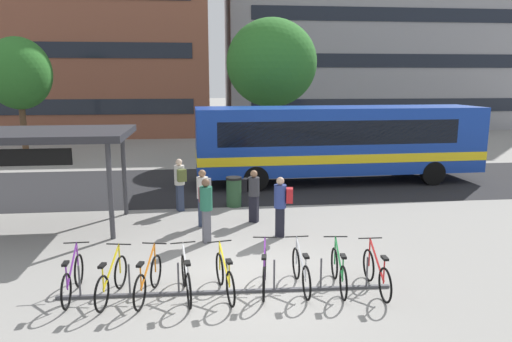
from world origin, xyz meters
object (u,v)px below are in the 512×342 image
parked_bicycle_silver_6 (301,271)px  parked_bicycle_yellow_1 (112,281)px  parked_bicycle_green_7 (339,271)px  commuter_grey_pack_1 (203,194)px  street_tree_0 (272,63)px  parked_bicycle_red_8 (377,273)px  trash_bin (234,192)px  street_tree_1 (19,74)px  parked_bicycle_purple_5 (264,272)px  transit_shelter (25,138)px  parked_bicycle_yellow_4 (225,277)px  parked_bicycle_white_3 (186,279)px  commuter_olive_pack_2 (180,181)px  parked_bicycle_purple_0 (73,279)px  commuter_black_pack_3 (253,192)px  parked_bicycle_orange_2 (148,280)px  commuter_red_pack_4 (281,203)px  city_bus (340,141)px  commuter_maroon_pack_0 (206,205)px

parked_bicycle_silver_6 → parked_bicycle_yellow_1: bearing=90.1°
parked_bicycle_green_7 → commuter_grey_pack_1: bearing=36.8°
street_tree_0 → parked_bicycle_red_8: bearing=-90.6°
trash_bin → street_tree_1: size_ratio=0.16×
parked_bicycle_purple_5 → transit_shelter: size_ratio=0.29×
parked_bicycle_yellow_4 → commuter_grey_pack_1: (-0.45, 4.70, 0.61)m
parked_bicycle_purple_5 → street_tree_1: (-10.78, 16.95, 4.23)m
parked_bicycle_white_3 → commuter_olive_pack_2: 6.45m
parked_bicycle_purple_0 → trash_bin: bearing=-30.4°
commuter_black_pack_3 → trash_bin: (-0.47, 1.88, -0.42)m
parked_bicycle_red_8 → trash_bin: trash_bin is taller
parked_bicycle_orange_2 → transit_shelter: (-3.91, 4.90, 2.33)m
street_tree_1 → parked_bicycle_yellow_4: bearing=-59.8°
parked_bicycle_yellow_1 → street_tree_1: (-7.69, 17.05, 4.23)m
commuter_black_pack_3 → transit_shelter: bearing=-152.1°
commuter_black_pack_3 → commuter_red_pack_4: (0.65, -1.47, 0.04)m
parked_bicycle_purple_0 → parked_bicycle_orange_2: (1.52, -0.21, 0.00)m
commuter_olive_pack_2 → street_tree_1: street_tree_1 is taller
parked_bicycle_purple_5 → street_tree_0: 17.85m
commuter_olive_pack_2 → trash_bin: size_ratio=1.72×
parked_bicycle_silver_6 → parked_bicycle_white_3: bearing=91.9°
parked_bicycle_yellow_4 → parked_bicycle_red_8: same height
city_bus → street_tree_0: 7.95m
commuter_olive_pack_2 → trash_bin: commuter_olive_pack_2 is taller
city_bus → parked_bicycle_yellow_4: (-5.33, -10.27, -1.39)m
parked_bicycle_yellow_1 → parked_bicycle_silver_6: 3.87m
commuter_olive_pack_2 → commuter_red_pack_4: (2.94, -2.95, -0.04)m
transit_shelter → commuter_maroon_pack_0: 5.62m
street_tree_1 → commuter_grey_pack_1: bearing=-52.5°
street_tree_0 → parked_bicycle_green_7: bearing=-93.2°
parked_bicycle_red_8 → trash_bin: bearing=21.2°
commuter_olive_pack_2 → commuter_black_pack_3: 2.72m
parked_bicycle_orange_2 → parked_bicycle_green_7: bearing=-78.4°
street_tree_1 → commuter_olive_pack_2: bearing=-50.8°
parked_bicycle_silver_6 → commuter_red_pack_4: (0.11, 3.33, 0.60)m
parked_bicycle_yellow_4 → commuter_red_pack_4: 3.91m
commuter_black_pack_3 → parked_bicycle_yellow_4: bearing=-74.3°
parked_bicycle_yellow_1 → parked_bicycle_purple_5: (3.09, 0.10, 0.00)m
transit_shelter → commuter_red_pack_4: 7.52m
parked_bicycle_yellow_1 → parked_bicycle_purple_0: bearing=87.3°
parked_bicycle_orange_2 → parked_bicycle_yellow_4: same height
parked_bicycle_orange_2 → commuter_maroon_pack_0: 3.50m
street_tree_0 → commuter_grey_pack_1: bearing=-106.9°
parked_bicycle_red_8 → commuter_grey_pack_1: (-3.59, 4.84, 0.61)m
street_tree_0 → city_bus: bearing=-73.9°
parked_bicycle_orange_2 → parked_bicycle_green_7: same height
parked_bicycle_purple_5 → commuter_maroon_pack_0: 3.39m
parked_bicycle_white_3 → trash_bin: 6.95m
parked_bicycle_yellow_1 → street_tree_0: size_ratio=0.22×
commuter_olive_pack_2 → commuter_black_pack_3: (2.29, -1.48, -0.08)m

